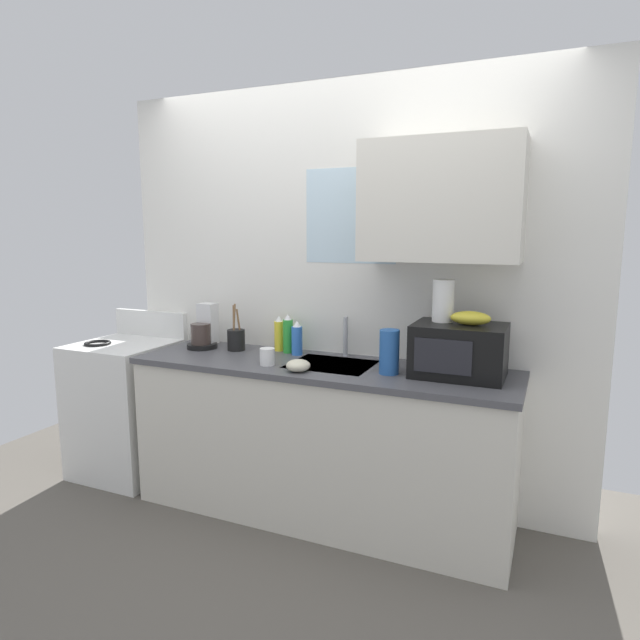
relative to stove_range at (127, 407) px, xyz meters
name	(u,v)px	position (x,y,z in m)	size (l,w,h in m)	color
kitchen_wall_assembly	(358,280)	(1.55, 0.31, 0.89)	(2.95, 0.42, 2.50)	white
counter_unit	(320,439)	(1.44, 0.00, 0.00)	(2.18, 0.63, 0.90)	silver
sink_faucet	(346,336)	(1.50, 0.24, 0.56)	(0.03, 0.03, 0.24)	#B2B5BA
stove_range	(127,407)	(0.00, 0.00, 0.00)	(0.60, 0.60, 1.08)	white
microwave	(459,350)	(2.19, 0.04, 0.58)	(0.46, 0.35, 0.27)	black
banana_bunch	(471,318)	(2.24, 0.05, 0.75)	(0.20, 0.11, 0.07)	gold
paper_towel_roll	(443,301)	(2.09, 0.10, 0.82)	(0.11, 0.11, 0.22)	white
coffee_maker	(204,331)	(0.58, 0.10, 0.55)	(0.19, 0.21, 0.28)	black
dish_soap_bottle_blue	(297,339)	(1.22, 0.15, 0.54)	(0.07, 0.07, 0.21)	blue
dish_soap_bottle_green	(288,335)	(1.14, 0.18, 0.55)	(0.06, 0.06, 0.24)	green
dish_soap_bottle_yellow	(279,334)	(1.06, 0.21, 0.55)	(0.06, 0.06, 0.22)	yellow
cereal_canister	(389,352)	(1.85, -0.05, 0.56)	(0.10, 0.10, 0.23)	#2659A5
mug_white	(267,357)	(1.18, -0.14, 0.49)	(0.08, 0.08, 0.10)	white
utensil_crock	(236,339)	(0.81, 0.12, 0.51)	(0.11, 0.11, 0.30)	black
small_bowl	(298,365)	(1.40, -0.20, 0.47)	(0.13, 0.13, 0.07)	beige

